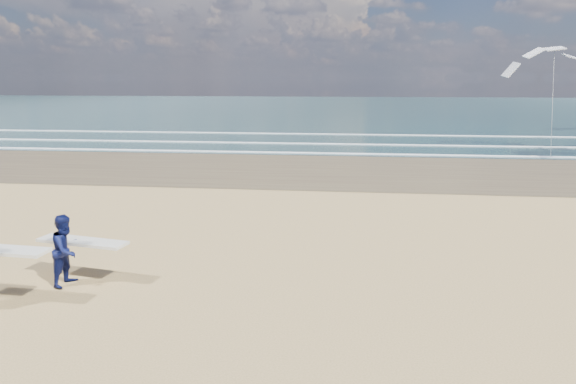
# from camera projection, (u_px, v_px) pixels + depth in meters

# --- Properties ---
(ocean) EXTENTS (220.00, 100.00, 0.02)m
(ocean) POSITION_uv_depth(u_px,v_px,m) (441.00, 109.00, 77.89)
(ocean) COLOR #1A393B
(ocean) RESTS_ON ground
(foam_breakers) EXTENTS (220.00, 11.70, 0.05)m
(foam_breakers) POSITION_uv_depth(u_px,v_px,m) (551.00, 146.00, 35.32)
(foam_breakers) COLOR white
(foam_breakers) RESTS_ON ground
(surfer_far) EXTENTS (2.26, 1.25, 1.65)m
(surfer_far) POSITION_uv_depth(u_px,v_px,m) (68.00, 249.00, 11.67)
(surfer_far) COLOR #0C1244
(surfer_far) RESTS_ON ground
(kite_1) EXTENTS (5.72, 4.73, 7.60)m
(kite_1) POSITION_uv_depth(u_px,v_px,m) (553.00, 85.00, 32.04)
(kite_1) COLOR slate
(kite_1) RESTS_ON ground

